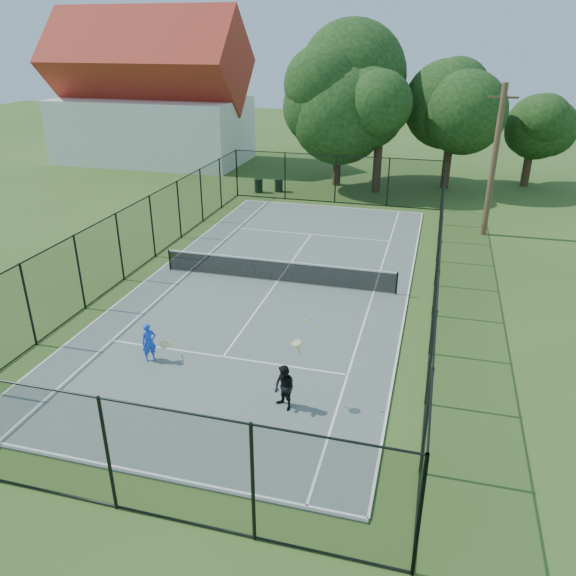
% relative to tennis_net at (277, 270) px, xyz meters
% --- Properties ---
extents(ground, '(120.00, 120.00, 0.00)m').
position_rel_tennis_net_xyz_m(ground, '(0.00, 0.00, -0.58)').
color(ground, '#32501B').
extents(tennis_court, '(11.00, 24.00, 0.06)m').
position_rel_tennis_net_xyz_m(tennis_court, '(0.00, 0.00, -0.55)').
color(tennis_court, '#56665E').
rests_on(tennis_court, ground).
extents(tennis_net, '(10.08, 0.08, 0.95)m').
position_rel_tennis_net_xyz_m(tennis_net, '(0.00, 0.00, 0.00)').
color(tennis_net, black).
rests_on(tennis_net, tennis_court).
extents(fence, '(13.10, 26.10, 3.00)m').
position_rel_tennis_net_xyz_m(fence, '(0.00, 0.00, 0.92)').
color(fence, black).
rests_on(fence, ground).
extents(tree_near_left, '(7.28, 7.28, 9.49)m').
position_rel_tennis_net_xyz_m(tree_near_left, '(-0.78, 17.65, 5.26)').
color(tree_near_left, '#332114').
rests_on(tree_near_left, ground).
extents(tree_near_mid, '(5.79, 5.79, 7.58)m').
position_rel_tennis_net_xyz_m(tree_near_mid, '(2.16, 16.41, 4.09)').
color(tree_near_mid, '#332114').
rests_on(tree_near_mid, ground).
extents(tree_near_right, '(5.88, 5.88, 8.12)m').
position_rel_tennis_net_xyz_m(tree_near_right, '(6.62, 18.77, 4.58)').
color(tree_near_right, '#332114').
rests_on(tree_near_right, ground).
extents(tree_far_right, '(4.45, 4.45, 5.89)m').
position_rel_tennis_net_xyz_m(tree_far_right, '(12.02, 20.81, 3.06)').
color(tree_far_right, '#332114').
rests_on(tree_far_right, ground).
extents(building, '(15.30, 8.15, 11.87)m').
position_rel_tennis_net_xyz_m(building, '(-17.00, 22.00, 4.35)').
color(building, silver).
rests_on(building, ground).
extents(trash_bin_left, '(0.58, 0.58, 0.91)m').
position_rel_tennis_net_xyz_m(trash_bin_left, '(-5.43, 14.22, -0.12)').
color(trash_bin_left, black).
rests_on(trash_bin_left, ground).
extents(trash_bin_right, '(0.58, 0.58, 0.86)m').
position_rel_tennis_net_xyz_m(trash_bin_right, '(-4.18, 14.76, -0.14)').
color(trash_bin_right, black).
rests_on(trash_bin_right, ground).
extents(utility_pole, '(1.40, 0.30, 7.62)m').
position_rel_tennis_net_xyz_m(utility_pole, '(8.78, 9.00, 3.29)').
color(utility_pole, '#4C3823').
rests_on(utility_pole, ground).
extents(player_blue, '(0.86, 0.55, 1.29)m').
position_rel_tennis_net_xyz_m(player_blue, '(-2.19, -7.18, 0.13)').
color(player_blue, blue).
rests_on(player_blue, tennis_court).
extents(player_black, '(0.90, 0.91, 2.63)m').
position_rel_tennis_net_xyz_m(player_black, '(2.67, -8.53, 0.16)').
color(player_black, black).
rests_on(player_black, tennis_court).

